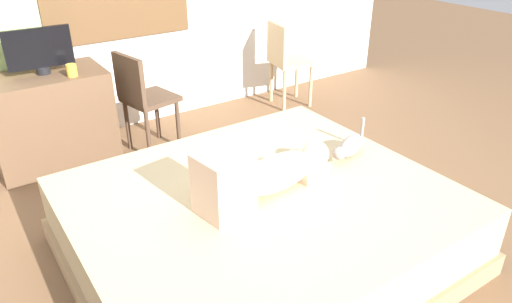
{
  "coord_description": "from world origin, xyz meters",
  "views": [
    {
      "loc": [
        -1.36,
        -1.93,
        1.9
      ],
      "look_at": [
        0.04,
        0.13,
        0.59
      ],
      "focal_mm": 33.38,
      "sensor_mm": 36.0,
      "label": 1
    }
  ],
  "objects_px": {
    "cup": "(72,70)",
    "chair_spare": "(285,58)",
    "desk": "(51,119)",
    "tv_monitor": "(39,50)",
    "bed": "(261,226)",
    "cat": "(349,147)",
    "person_lying": "(263,174)",
    "chair_by_desk": "(142,95)"
  },
  "relations": [
    {
      "from": "chair_by_desk",
      "to": "chair_spare",
      "type": "distance_m",
      "value": 1.62
    },
    {
      "from": "person_lying",
      "to": "desk",
      "type": "distance_m",
      "value": 2.07
    },
    {
      "from": "cat",
      "to": "bed",
      "type": "bearing_deg",
      "value": -176.15
    },
    {
      "from": "cat",
      "to": "tv_monitor",
      "type": "xyz_separation_m",
      "value": [
        -1.4,
        1.9,
        0.41
      ]
    },
    {
      "from": "desk",
      "to": "tv_monitor",
      "type": "distance_m",
      "value": 0.55
    },
    {
      "from": "cat",
      "to": "tv_monitor",
      "type": "distance_m",
      "value": 2.39
    },
    {
      "from": "person_lying",
      "to": "bed",
      "type": "bearing_deg",
      "value": -155.32
    },
    {
      "from": "tv_monitor",
      "to": "chair_spare",
      "type": "xyz_separation_m",
      "value": [
        2.27,
        -0.09,
        -0.41
      ]
    },
    {
      "from": "bed",
      "to": "tv_monitor",
      "type": "xyz_separation_m",
      "value": [
        -0.67,
        1.95,
        0.7
      ]
    },
    {
      "from": "chair_spare",
      "to": "cat",
      "type": "bearing_deg",
      "value": -115.63
    },
    {
      "from": "desk",
      "to": "chair_by_desk",
      "type": "distance_m",
      "value": 0.74
    },
    {
      "from": "bed",
      "to": "desk",
      "type": "bearing_deg",
      "value": 109.61
    },
    {
      "from": "cat",
      "to": "chair_by_desk",
      "type": "relative_size",
      "value": 0.4
    },
    {
      "from": "chair_by_desk",
      "to": "chair_spare",
      "type": "bearing_deg",
      "value": 6.59
    },
    {
      "from": "tv_monitor",
      "to": "chair_spare",
      "type": "distance_m",
      "value": 2.31
    },
    {
      "from": "person_lying",
      "to": "chair_spare",
      "type": "distance_m",
      "value": 2.43
    },
    {
      "from": "cup",
      "to": "chair_spare",
      "type": "xyz_separation_m",
      "value": [
        2.1,
        0.1,
        -0.28
      ]
    },
    {
      "from": "tv_monitor",
      "to": "cup",
      "type": "xyz_separation_m",
      "value": [
        0.16,
        -0.18,
        -0.14
      ]
    },
    {
      "from": "bed",
      "to": "person_lying",
      "type": "xyz_separation_m",
      "value": [
        0.02,
        0.01,
        0.34
      ]
    },
    {
      "from": "person_lying",
      "to": "tv_monitor",
      "type": "relative_size",
      "value": 1.96
    },
    {
      "from": "desk",
      "to": "chair_by_desk",
      "type": "relative_size",
      "value": 1.05
    },
    {
      "from": "person_lying",
      "to": "tv_monitor",
      "type": "height_order",
      "value": "tv_monitor"
    },
    {
      "from": "tv_monitor",
      "to": "chair_by_desk",
      "type": "bearing_deg",
      "value": -22.51
    },
    {
      "from": "cat",
      "to": "cup",
      "type": "distance_m",
      "value": 2.13
    },
    {
      "from": "bed",
      "to": "tv_monitor",
      "type": "relative_size",
      "value": 4.34
    },
    {
      "from": "bed",
      "to": "person_lying",
      "type": "relative_size",
      "value": 2.21
    },
    {
      "from": "cat",
      "to": "person_lying",
      "type": "bearing_deg",
      "value": -176.73
    },
    {
      "from": "bed",
      "to": "cat",
      "type": "relative_size",
      "value": 6.04
    },
    {
      "from": "bed",
      "to": "cup",
      "type": "bearing_deg",
      "value": 106.13
    },
    {
      "from": "tv_monitor",
      "to": "chair_by_desk",
      "type": "height_order",
      "value": "tv_monitor"
    },
    {
      "from": "desk",
      "to": "person_lying",
      "type": "bearing_deg",
      "value": -69.84
    },
    {
      "from": "bed",
      "to": "tv_monitor",
      "type": "distance_m",
      "value": 2.17
    },
    {
      "from": "bed",
      "to": "person_lying",
      "type": "distance_m",
      "value": 0.34
    },
    {
      "from": "cat",
      "to": "chair_spare",
      "type": "bearing_deg",
      "value": 64.37
    },
    {
      "from": "tv_monitor",
      "to": "chair_by_desk",
      "type": "relative_size",
      "value": 0.56
    },
    {
      "from": "tv_monitor",
      "to": "chair_by_desk",
      "type": "xyz_separation_m",
      "value": [
        0.65,
        -0.27,
        -0.41
      ]
    },
    {
      "from": "tv_monitor",
      "to": "cat",
      "type": "bearing_deg",
      "value": -53.62
    },
    {
      "from": "cup",
      "to": "chair_spare",
      "type": "relative_size",
      "value": 0.11
    },
    {
      "from": "bed",
      "to": "tv_monitor",
      "type": "height_order",
      "value": "tv_monitor"
    },
    {
      "from": "chair_spare",
      "to": "bed",
      "type": "bearing_deg",
      "value": -130.58
    },
    {
      "from": "desk",
      "to": "tv_monitor",
      "type": "height_order",
      "value": "tv_monitor"
    },
    {
      "from": "bed",
      "to": "person_lying",
      "type": "height_order",
      "value": "person_lying"
    }
  ]
}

